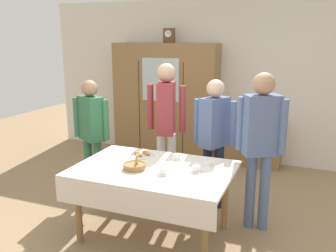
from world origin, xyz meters
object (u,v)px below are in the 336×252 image
object	(u,v)px
tea_cup_front_edge	(177,157)
person_beside_shelf	(166,117)
person_behind_table_left	(261,136)
mantel_clock	(169,36)
tea_cup_near_left	(163,172)
dining_table	(152,178)
tea_cup_center	(196,169)
book_stack	(254,114)
wall_cabinet	(165,101)
bookshelf_low	(252,141)
spoon_back_edge	(116,173)
pastry_plate	(142,155)
person_by_cabinet	(91,127)
spoon_near_left	(119,153)
person_near_right_end	(214,132)
tea_cup_far_right	(208,163)
bread_basket	(134,166)

from	to	relation	value
tea_cup_front_edge	person_beside_shelf	world-z (taller)	person_beside_shelf
person_behind_table_left	mantel_clock	bearing A→B (deg)	132.41
tea_cup_near_left	person_behind_table_left	xyz separation A→B (m)	(0.83, 0.70, 0.27)
dining_table	person_beside_shelf	distance (m)	1.12
tea_cup_center	book_stack	bearing A→B (deg)	85.99
book_stack	person_behind_table_left	world-z (taller)	person_behind_table_left
wall_cabinet	bookshelf_low	bearing A→B (deg)	1.91
tea_cup_center	spoon_back_edge	distance (m)	0.79
wall_cabinet	pastry_plate	xyz separation A→B (m)	(0.63, -2.26, -0.21)
wall_cabinet	mantel_clock	size ratio (longest dim) A/B	8.25
tea_cup_near_left	bookshelf_low	bearing A→B (deg)	80.52
spoon_back_edge	person_behind_table_left	size ratio (longest dim) A/B	0.07
dining_table	person_by_cabinet	bearing A→B (deg)	149.55
book_stack	person_beside_shelf	size ratio (longest dim) A/B	0.13
book_stack	spoon_near_left	xyz separation A→B (m)	(-1.18, -2.33, -0.10)
dining_table	spoon_near_left	size ratio (longest dim) A/B	13.53
book_stack	spoon_back_edge	xyz separation A→B (m)	(-0.90, -2.89, -0.10)
wall_cabinet	person_beside_shelf	size ratio (longest dim) A/B	1.13
wall_cabinet	tea_cup_center	xyz separation A→B (m)	(1.34, -2.51, -0.20)
wall_cabinet	tea_cup_front_edge	bearing A→B (deg)	-65.02
pastry_plate	person_behind_table_left	size ratio (longest dim) A/B	0.16
dining_table	tea_cup_center	size ratio (longest dim) A/B	12.38
spoon_near_left	person_behind_table_left	xyz separation A→B (m)	(1.55, 0.29, 0.29)
bookshelf_low	book_stack	bearing A→B (deg)	0.00
tea_cup_center	spoon_back_edge	bearing A→B (deg)	-154.86
spoon_back_edge	person_by_cabinet	distance (m)	1.30
dining_table	mantel_clock	bearing A→B (deg)	107.82
spoon_near_left	person_near_right_end	bearing A→B (deg)	32.75
tea_cup_front_edge	spoon_back_edge	size ratio (longest dim) A/B	1.09
bookshelf_low	tea_cup_near_left	bearing A→B (deg)	-99.48
tea_cup_front_edge	person_beside_shelf	xyz separation A→B (m)	(-0.39, 0.64, 0.29)
person_by_cabinet	mantel_clock	bearing A→B (deg)	80.02
bookshelf_low	tea_cup_center	size ratio (longest dim) A/B	7.09
dining_table	wall_cabinet	world-z (taller)	wall_cabinet
spoon_near_left	person_beside_shelf	size ratio (longest dim) A/B	0.07
dining_table	pastry_plate	world-z (taller)	pastry_plate
book_stack	tea_cup_far_right	distance (m)	2.33
person_near_right_end	tea_cup_far_right	bearing A→B (deg)	-81.25
tea_cup_far_right	spoon_near_left	distance (m)	1.06
pastry_plate	person_behind_table_left	world-z (taller)	person_behind_table_left
tea_cup_far_right	bread_basket	size ratio (longest dim) A/B	0.54
wall_cabinet	spoon_back_edge	world-z (taller)	wall_cabinet
pastry_plate	person_beside_shelf	bearing A→B (deg)	88.30
tea_cup_center	person_by_cabinet	world-z (taller)	person_by_cabinet
person_beside_shelf	person_near_right_end	world-z (taller)	person_beside_shelf
mantel_clock	tea_cup_front_edge	distance (m)	2.75
tea_cup_front_edge	spoon_back_edge	xyz separation A→B (m)	(-0.41, -0.62, -0.02)
tea_cup_near_left	person_by_cabinet	xyz separation A→B (m)	(-1.33, 0.79, 0.14)
wall_cabinet	dining_table	bearing A→B (deg)	-70.84
tea_cup_front_edge	pastry_plate	world-z (taller)	tea_cup_front_edge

